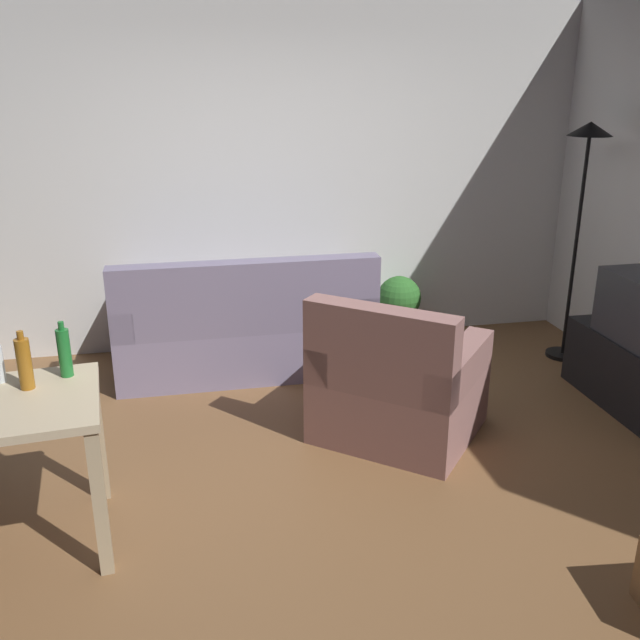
% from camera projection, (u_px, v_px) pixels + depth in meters
% --- Properties ---
extents(ground_plane, '(5.20, 4.40, 0.02)m').
position_uv_depth(ground_plane, '(320.00, 477.00, 3.93)').
color(ground_plane, brown).
extents(wall_rear, '(5.20, 0.10, 2.70)m').
position_uv_depth(wall_rear, '(265.00, 179.00, 5.51)').
color(wall_rear, white).
rests_on(wall_rear, ground_plane).
extents(couch, '(1.88, 0.84, 0.92)m').
position_uv_depth(couch, '(245.00, 331.00, 5.25)').
color(couch, gray).
rests_on(couch, ground_plane).
extents(tv_stand, '(0.44, 1.10, 0.48)m').
position_uv_depth(tv_stand, '(638.00, 374.00, 4.67)').
color(tv_stand, black).
rests_on(tv_stand, ground_plane).
extents(torchiere_lamp, '(0.32, 0.32, 1.81)m').
position_uv_depth(torchiere_lamp, '(584.00, 178.00, 5.12)').
color(torchiere_lamp, black).
rests_on(torchiere_lamp, ground_plane).
extents(potted_plant, '(0.36, 0.36, 0.57)m').
position_uv_depth(potted_plant, '(399.00, 305.00, 5.77)').
color(potted_plant, brown).
rests_on(potted_plant, ground_plane).
extents(armchair, '(1.23, 1.22, 0.92)m').
position_uv_depth(armchair, '(396.00, 388.00, 4.27)').
color(armchair, '#996B66').
rests_on(armchair, ground_plane).
extents(bottle_amber, '(0.07, 0.07, 0.28)m').
position_uv_depth(bottle_amber, '(24.00, 363.00, 3.20)').
color(bottle_amber, '#9E6019').
rests_on(bottle_amber, desk).
extents(bottle_green, '(0.06, 0.06, 0.28)m').
position_uv_depth(bottle_green, '(64.00, 352.00, 3.33)').
color(bottle_green, '#1E722D').
rests_on(bottle_green, desk).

